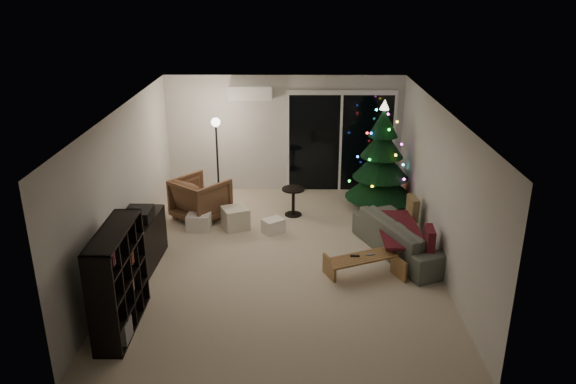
# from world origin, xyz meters

# --- Properties ---
(room) EXTENTS (6.50, 7.51, 2.60)m
(room) POSITION_xyz_m (0.46, 1.49, 1.02)
(room) COLOR beige
(room) RESTS_ON ground
(bookshelf) EXTENTS (0.49, 1.43, 1.41)m
(bookshelf) POSITION_xyz_m (-2.25, -2.01, 0.70)
(bookshelf) COLOR black
(bookshelf) RESTS_ON floor
(media_cabinet) EXTENTS (0.53, 1.29, 0.79)m
(media_cabinet) POSITION_xyz_m (-2.25, -0.25, 0.40)
(media_cabinet) COLOR black
(media_cabinet) RESTS_ON floor
(stereo) EXTENTS (0.40, 0.48, 0.17)m
(stereo) POSITION_xyz_m (-2.25, -0.25, 0.88)
(stereo) COLOR black
(stereo) RESTS_ON media_cabinet
(armchair) EXTENTS (1.26, 1.26, 0.83)m
(armchair) POSITION_xyz_m (-1.58, 1.60, 0.41)
(armchair) COLOR brown
(armchair) RESTS_ON floor
(ottoman) EXTENTS (0.58, 0.58, 0.40)m
(ottoman) POSITION_xyz_m (-0.88, 1.17, 0.20)
(ottoman) COLOR beige
(ottoman) RESTS_ON floor
(cardboard_box_a) EXTENTS (0.44, 0.34, 0.30)m
(cardboard_box_a) POSITION_xyz_m (-1.55, 1.09, 0.15)
(cardboard_box_a) COLOR white
(cardboard_box_a) RESTS_ON floor
(cardboard_box_b) EXTENTS (0.46, 0.44, 0.26)m
(cardboard_box_b) POSITION_xyz_m (-0.17, 0.99, 0.13)
(cardboard_box_b) COLOR white
(cardboard_box_b) RESTS_ON floor
(side_table) EXTENTS (0.57, 0.57, 0.56)m
(side_table) POSITION_xyz_m (0.19, 1.79, 0.28)
(side_table) COLOR black
(side_table) RESTS_ON floor
(floor_lamp) EXTENTS (0.28, 0.28, 1.75)m
(floor_lamp) POSITION_xyz_m (-1.33, 2.35, 0.88)
(floor_lamp) COLOR black
(floor_lamp) RESTS_ON floor
(sofa) EXTENTS (1.58, 2.27, 0.62)m
(sofa) POSITION_xyz_m (2.05, 0.16, 0.31)
(sofa) COLOR #4D514A
(sofa) RESTS_ON floor
(sofa_throw) EXTENTS (0.66, 1.52, 0.05)m
(sofa_throw) POSITION_xyz_m (1.95, 0.16, 0.45)
(sofa_throw) COLOR #491614
(sofa_throw) RESTS_ON sofa
(cushion_a) EXTENTS (0.16, 0.42, 0.41)m
(cushion_a) POSITION_xyz_m (2.30, 0.81, 0.56)
(cushion_a) COLOR #937D51
(cushion_a) RESTS_ON sofa
(cushion_b) EXTENTS (0.15, 0.41, 0.41)m
(cushion_b) POSITION_xyz_m (2.30, -0.49, 0.56)
(cushion_b) COLOR #491614
(cushion_b) RESTS_ON sofa
(coffee_table) EXTENTS (1.20, 0.81, 0.36)m
(coffee_table) POSITION_xyz_m (1.29, -0.66, 0.18)
(coffee_table) COLOR #9E7244
(coffee_table) RESTS_ON floor
(remote_a) EXTENTS (0.14, 0.04, 0.02)m
(remote_a) POSITION_xyz_m (1.14, -0.66, 0.37)
(remote_a) COLOR black
(remote_a) RESTS_ON coffee_table
(remote_b) EXTENTS (0.14, 0.08, 0.02)m
(remote_b) POSITION_xyz_m (1.39, -0.61, 0.37)
(remote_b) COLOR slate
(remote_b) RESTS_ON coffee_table
(christmas_tree) EXTENTS (1.44, 1.44, 2.21)m
(christmas_tree) POSITION_xyz_m (1.92, 2.14, 1.11)
(christmas_tree) COLOR black
(christmas_tree) RESTS_ON floor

